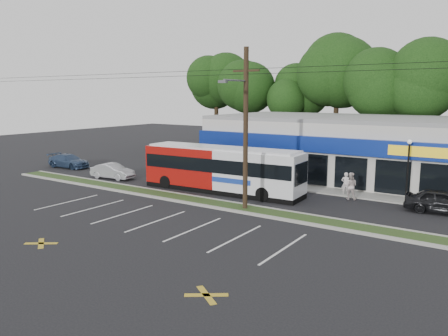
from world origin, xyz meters
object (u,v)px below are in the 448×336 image
metrobus (222,168)px  car_silver (113,171)px  pedestrian_a (346,184)px  car_dark (443,201)px  car_blue (69,161)px  lamp_post (408,163)px  pedestrian_b (350,186)px  utility_pole (243,124)px

metrobus → car_silver: (-10.73, -1.00, -1.13)m
pedestrian_a → metrobus: bearing=11.7°
metrobus → pedestrian_a: (8.09, 4.00, -0.94)m
car_dark → car_blue: size_ratio=0.94×
metrobus → lamp_post: bearing=16.8°
lamp_post → car_dark: size_ratio=0.97×
car_dark → pedestrian_b: size_ratio=2.30×
lamp_post → metrobus: lamp_post is taller
car_blue → pedestrian_b: size_ratio=2.44×
car_blue → pedestrian_b: pedestrian_b is taller
pedestrian_a → car_blue: bearing=-7.5°
car_blue → metrobus: bearing=-95.4°
car_dark → pedestrian_a: size_ratio=2.60×
lamp_post → pedestrian_b: (-3.37, -1.39, -1.72)m
utility_pole → lamp_post: (8.17, 7.87, -2.74)m
car_silver → car_blue: 8.27m
car_dark → lamp_post: bearing=50.4°
lamp_post → car_silver: bearing=-167.0°
car_silver → utility_pole: bearing=-106.8°
pedestrian_a → pedestrian_b: bearing=107.8°
pedestrian_b → car_silver: bearing=-1.5°
metrobus → pedestrian_a: 9.07m
car_blue → car_dark: bearing=-90.2°
pedestrian_a → utility_pole: bearing=46.9°
metrobus → car_blue: (-18.85, 0.60, -1.11)m
utility_pole → pedestrian_b: 9.22m
car_silver → pedestrian_b: pedestrian_b is taller
utility_pole → car_blue: utility_pole is taller
car_dark → car_blue: (-33.48, -1.92, -0.07)m
utility_pole → car_blue: bearing=169.6°
car_silver → lamp_post: bearing=-83.8°
pedestrian_a → car_dark: bearing=152.6°
metrobus → car_silver: 10.84m
metrobus → car_silver: bearing=-177.4°
utility_pole → pedestrian_b: utility_pole is taller
car_blue → pedestrian_a: 27.15m
metrobus → car_dark: bearing=7.0°
lamp_post → pedestrian_a: size_ratio=2.53×
car_silver → car_dark: bearing=-89.0°
car_dark → car_silver: car_dark is taller
utility_pole → car_blue: size_ratio=10.81×
car_dark → car_silver: bearing=94.0°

